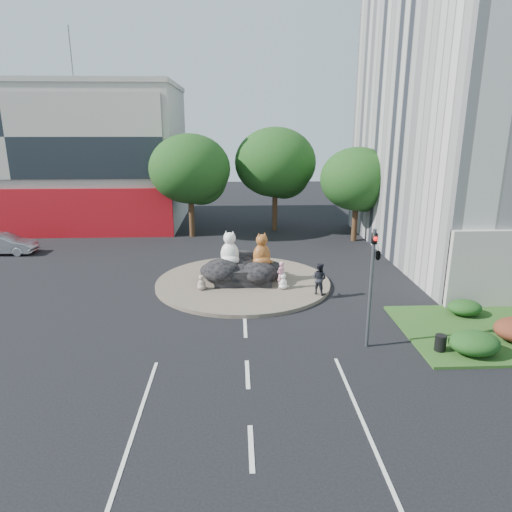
% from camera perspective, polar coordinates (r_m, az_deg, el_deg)
% --- Properties ---
extents(ground, '(120.00, 120.00, 0.00)m').
position_cam_1_polar(ground, '(17.38, -1.07, -14.57)').
color(ground, black).
rests_on(ground, ground).
extents(roundabout_island, '(10.00, 10.00, 0.20)m').
position_cam_1_polar(roundabout_island, '(26.44, -1.63, -3.30)').
color(roundabout_island, brown).
rests_on(roundabout_island, ground).
extents(rock_plinth, '(3.20, 2.60, 0.90)m').
position_cam_1_polar(rock_plinth, '(26.27, -1.64, -2.16)').
color(rock_plinth, black).
rests_on(rock_plinth, roundabout_island).
extents(shophouse_block, '(25.20, 12.30, 17.40)m').
position_cam_1_polar(shophouse_block, '(46.44, -25.38, 11.23)').
color(shophouse_block, '#B9B3A7').
rests_on(shophouse_block, ground).
extents(tree_left, '(6.46, 6.46, 8.27)m').
position_cam_1_polar(tree_left, '(37.37, -8.15, 10.34)').
color(tree_left, '#382314').
rests_on(tree_left, ground).
extents(tree_mid, '(6.84, 6.84, 8.76)m').
position_cam_1_polar(tree_mid, '(39.31, 2.52, 11.21)').
color(tree_mid, '#382314').
rests_on(tree_mid, ground).
extents(tree_right, '(5.70, 5.70, 7.30)m').
position_cam_1_polar(tree_right, '(36.51, 12.60, 9.01)').
color(tree_right, '#382314').
rests_on(tree_right, ground).
extents(hedge_near_green, '(2.00, 1.60, 0.90)m').
position_cam_1_polar(hedge_near_green, '(20.26, 25.63, -9.78)').
color(hedge_near_green, '#173D13').
rests_on(hedge_near_green, grass_verge).
extents(hedge_back_green, '(1.60, 1.28, 0.72)m').
position_cam_1_polar(hedge_back_green, '(24.04, 24.63, -5.88)').
color(hedge_back_green, '#173D13').
rests_on(hedge_back_green, grass_verge).
extents(traffic_light, '(0.44, 1.24, 5.00)m').
position_cam_1_polar(traffic_light, '(18.55, 14.64, -0.86)').
color(traffic_light, '#595B60').
rests_on(traffic_light, ground).
extents(street_lamp, '(2.34, 0.22, 8.06)m').
position_cam_1_polar(street_lamp, '(26.81, 27.04, 5.06)').
color(street_lamp, '#595B60').
rests_on(street_lamp, ground).
extents(cat_white, '(1.46, 1.34, 2.04)m').
position_cam_1_polar(cat_white, '(25.98, -3.30, 0.99)').
color(cat_white, white).
rests_on(cat_white, rock_plinth).
extents(cat_tabby, '(1.50, 1.43, 1.96)m').
position_cam_1_polar(cat_tabby, '(25.80, 0.72, 0.82)').
color(cat_tabby, '#BA5D26').
rests_on(cat_tabby, rock_plinth).
extents(kitten_calico, '(0.55, 0.49, 0.86)m').
position_cam_1_polar(kitten_calico, '(25.06, -6.84, -3.23)').
color(kitten_calico, silver).
rests_on(kitten_calico, roundabout_island).
extents(kitten_white, '(0.72, 0.71, 0.90)m').
position_cam_1_polar(kitten_white, '(25.04, 3.39, -3.11)').
color(kitten_white, white).
rests_on(kitten_white, roundabout_island).
extents(pedestrian_pink, '(0.66, 0.65, 1.53)m').
position_cam_1_polar(pedestrian_pink, '(24.99, 3.13, -2.38)').
color(pedestrian_pink, pink).
rests_on(pedestrian_pink, roundabout_island).
extents(pedestrian_dark, '(1.06, 1.03, 1.72)m').
position_cam_1_polar(pedestrian_dark, '(24.33, 7.91, -2.80)').
color(pedestrian_dark, black).
rests_on(pedestrian_dark, roundabout_island).
extents(parked_car, '(4.48, 1.75, 1.45)m').
position_cam_1_polar(parked_car, '(37.06, -29.00, 1.33)').
color(parked_car, '#A8A9AF').
rests_on(parked_car, ground).
extents(litter_bin, '(0.59, 0.59, 0.67)m').
position_cam_1_polar(litter_bin, '(20.02, 22.06, -10.03)').
color(litter_bin, black).
rests_on(litter_bin, grass_verge).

